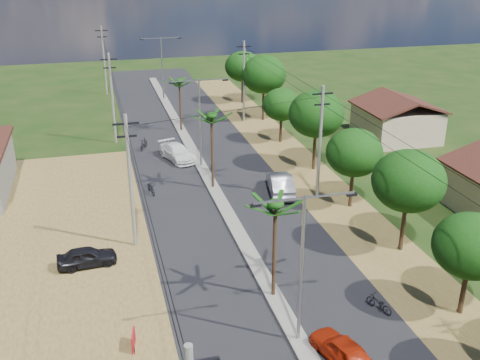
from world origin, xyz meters
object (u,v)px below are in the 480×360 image
at_px(car_red_near, 342,350).
at_px(car_parked_dark, 87,257).
at_px(car_silver_mid, 280,184).
at_px(roadside_sign, 133,340).
at_px(car_white_far, 177,153).
at_px(moto_rider_east, 379,304).

relative_size(car_red_near, car_parked_dark, 1.03).
distance_m(car_silver_mid, roadside_sign, 20.65).
height_order(car_white_far, car_parked_dark, car_white_far).
height_order(car_white_far, moto_rider_east, car_white_far).
distance_m(car_white_far, roadside_sign, 26.56).
bearing_deg(car_red_near, car_white_far, -99.62).
bearing_deg(roadside_sign, car_white_far, 86.75).
bearing_deg(car_silver_mid, car_red_near, 90.71).
bearing_deg(roadside_sign, moto_rider_east, 8.95).
height_order(car_parked_dark, roadside_sign, car_parked_dark).
bearing_deg(car_silver_mid, car_parked_dark, 37.26).
height_order(car_red_near, car_parked_dark, car_red_near).
distance_m(car_white_far, moto_rider_east, 27.02).
distance_m(car_red_near, car_silver_mid, 19.83).
relative_size(car_parked_dark, roadside_sign, 3.30).
xyz_separation_m(car_red_near, car_white_far, (-3.27, 29.29, 0.07)).
relative_size(moto_rider_east, roadside_sign, 1.53).
relative_size(car_white_far, roadside_sign, 4.43).
distance_m(car_silver_mid, car_white_far, 11.89).
height_order(car_silver_mid, roadside_sign, car_silver_mid).
bearing_deg(car_white_far, car_parked_dark, -133.07).
bearing_deg(moto_rider_east, car_red_near, 17.15).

